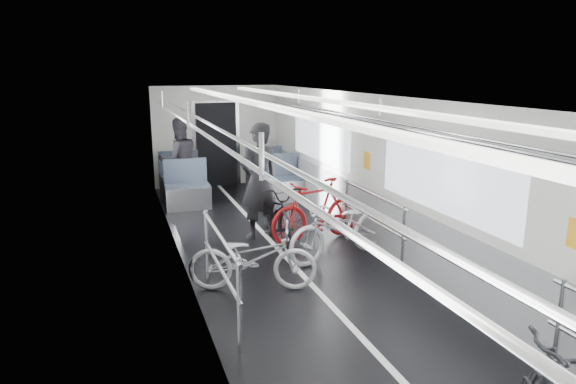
# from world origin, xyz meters

# --- Properties ---
(car_shell) EXTENTS (3.02, 14.01, 2.41)m
(car_shell) POSITION_xyz_m (0.00, 1.78, 1.13)
(car_shell) COLOR black
(car_shell) RESTS_ON ground
(bike_left_far) EXTENTS (1.73, 1.05, 0.86)m
(bike_left_far) POSITION_xyz_m (-0.76, 0.73, 0.43)
(bike_left_far) COLOR #ACADB1
(bike_left_far) RESTS_ON floor
(bike_right_mid) EXTENTS (1.91, 1.10, 0.95)m
(bike_right_mid) POSITION_xyz_m (0.75, 1.40, 0.47)
(bike_right_mid) COLOR silver
(bike_right_mid) RESTS_ON floor
(bike_right_far) EXTENTS (1.79, 0.83, 1.04)m
(bike_right_far) POSITION_xyz_m (0.74, 2.29, 0.52)
(bike_right_far) COLOR #AE1517
(bike_right_far) RESTS_ON floor
(bike_aisle) EXTENTS (0.75, 1.85, 0.95)m
(bike_aisle) POSITION_xyz_m (0.16, 2.66, 0.48)
(bike_aisle) COLOR black
(bike_aisle) RESTS_ON floor
(person_standing) EXTENTS (0.81, 0.64, 1.94)m
(person_standing) POSITION_xyz_m (-0.11, 2.76, 0.97)
(person_standing) COLOR black
(person_standing) RESTS_ON floor
(person_seated) EXTENTS (0.96, 0.79, 1.79)m
(person_seated) POSITION_xyz_m (-1.05, 5.64, 0.89)
(person_seated) COLOR #312E36
(person_seated) RESTS_ON floor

